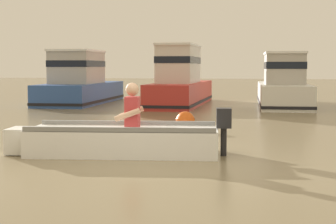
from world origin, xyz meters
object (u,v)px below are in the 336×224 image
(mooring_buoy, at_px, (185,121))
(moored_boat_blue, at_px, (80,84))
(moored_boat_red, at_px, (181,83))
(moored_boat_white, at_px, (283,86))
(rowboat_with_person, at_px, (119,139))

(mooring_buoy, bearing_deg, moored_boat_blue, 124.76)
(moored_boat_red, relative_size, mooring_buoy, 15.50)
(moored_boat_red, xyz_separation_m, mooring_buoy, (1.68, -8.18, -0.61))
(moored_boat_blue, relative_size, moored_boat_white, 0.98)
(rowboat_with_person, bearing_deg, moored_boat_blue, 114.14)
(rowboat_with_person, height_order, moored_boat_red, moored_boat_red)
(moored_boat_blue, xyz_separation_m, mooring_buoy, (5.79, -8.34, -0.55))
(moored_boat_red, relative_size, moored_boat_white, 1.03)
(rowboat_with_person, relative_size, mooring_buoy, 8.43)
(rowboat_with_person, height_order, moored_boat_blue, moored_boat_blue)
(moored_boat_white, height_order, mooring_buoy, moored_boat_white)
(rowboat_with_person, distance_m, mooring_buoy, 3.58)
(rowboat_with_person, bearing_deg, moored_boat_red, 95.96)
(moored_boat_blue, bearing_deg, moored_boat_red, -2.26)
(moored_boat_blue, xyz_separation_m, moored_boat_red, (4.11, -0.16, 0.06))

